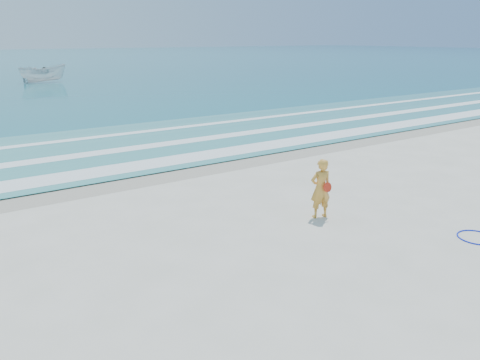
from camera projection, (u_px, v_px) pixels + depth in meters
ground at (327, 277)px, 9.73m from camera, size 400.00×400.00×0.00m
wet_sand at (151, 175)px, 16.86m from camera, size 400.00×2.40×0.00m
shallow at (105, 148)px, 20.81m from camera, size 400.00×10.00×0.01m
foam_near at (137, 166)px, 17.87m from camera, size 400.00×1.40×0.01m
foam_mid at (111, 151)px, 20.17m from camera, size 400.00×0.90×0.01m
foam_far at (88, 138)px, 22.79m from camera, size 400.00×0.60×0.01m
hoop at (477, 237)px, 11.60m from camera, size 0.94×0.94×0.03m
boat at (43, 74)px, 50.27m from camera, size 4.92×1.98×1.88m
buoy at (44, 68)px, 69.34m from camera, size 0.46×0.46×0.46m
woman at (321, 189)px, 12.70m from camera, size 0.68×0.53×1.66m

